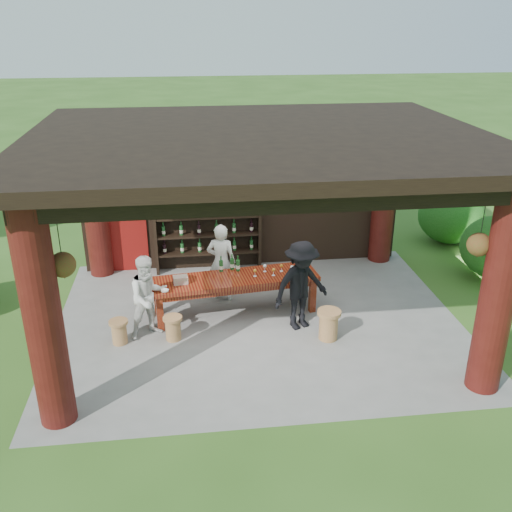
{
  "coord_description": "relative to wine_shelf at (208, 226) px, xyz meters",
  "views": [
    {
      "loc": [
        -1.19,
        -9.2,
        5.29
      ],
      "look_at": [
        0.0,
        0.4,
        1.15
      ],
      "focal_mm": 40.0,
      "sensor_mm": 36.0,
      "label": 1
    }
  ],
  "objects": [
    {
      "name": "napkin_basket",
      "position": [
        -0.6,
        -2.21,
        -0.2
      ],
      "size": [
        0.28,
        0.21,
        0.14
      ],
      "primitive_type": "cube",
      "rotation": [
        0.0,
        0.0,
        0.12
      ],
      "color": "#BF6672",
      "rests_on": "tasting_table"
    },
    {
      "name": "table_glasses",
      "position": [
        1.14,
        -1.99,
        -0.2
      ],
      "size": [
        0.78,
        0.26,
        0.15
      ],
      "color": "silver",
      "rests_on": "tasting_table"
    },
    {
      "name": "guest_man",
      "position": [
        1.52,
        -2.74,
        -0.19
      ],
      "size": [
        1.23,
        0.98,
        1.66
      ],
      "primitive_type": "imported",
      "rotation": [
        0.0,
        0.0,
        0.38
      ],
      "color": "black",
      "rests_on": "ground"
    },
    {
      "name": "tasting_table",
      "position": [
        0.4,
        -2.06,
        -0.39
      ],
      "size": [
        3.19,
        1.17,
        0.75
      ],
      "rotation": [
        0.0,
        0.0,
        0.12
      ],
      "color": "#4F0F0B",
      "rests_on": "ground"
    },
    {
      "name": "stool_near_left",
      "position": [
        -0.76,
        -2.9,
        -0.79
      ],
      "size": [
        0.34,
        0.34,
        0.44
      ],
      "rotation": [
        0.0,
        0.0,
        -0.38
      ],
      "color": "#9B6E3E",
      "rests_on": "ground"
    },
    {
      "name": "table_bottles",
      "position": [
        0.35,
        -1.76,
        -0.12
      ],
      "size": [
        0.4,
        0.16,
        0.31
      ],
      "color": "#194C1E",
      "rests_on": "tasting_table"
    },
    {
      "name": "guest_woman",
      "position": [
        -1.15,
        -2.69,
        -0.27
      ],
      "size": [
        0.9,
        0.82,
        1.51
      ],
      "primitive_type": "imported",
      "rotation": [
        0.0,
        0.0,
        0.43
      ],
      "color": "silver",
      "rests_on": "ground"
    },
    {
      "name": "wine_shelf",
      "position": [
        0.0,
        0.0,
        0.0
      ],
      "size": [
        2.31,
        0.35,
        2.03
      ],
      "color": "black",
      "rests_on": "ground"
    },
    {
      "name": "shrubs",
      "position": [
        2.88,
        -1.66,
        -0.48
      ],
      "size": [
        14.62,
        7.14,
        1.36
      ],
      "color": "#194C14",
      "rests_on": "ground"
    },
    {
      "name": "pavilion",
      "position": [
        0.79,
        -2.02,
        1.11
      ],
      "size": [
        7.5,
        6.0,
        3.6
      ],
      "color": "slate",
      "rests_on": "ground"
    },
    {
      "name": "trees",
      "position": [
        3.7,
        -1.6,
        2.34
      ],
      "size": [
        21.13,
        10.21,
        4.8
      ],
      "color": "#3F2819",
      "rests_on": "ground"
    },
    {
      "name": "stool_near_right",
      "position": [
        1.94,
        -3.21,
        -0.73
      ],
      "size": [
        0.42,
        0.42,
        0.55
      ],
      "rotation": [
        0.0,
        0.0,
        -0.24
      ],
      "color": "#9B6E3E",
      "rests_on": "ground"
    },
    {
      "name": "stool_far_left",
      "position": [
        -1.68,
        -2.9,
        -0.79
      ],
      "size": [
        0.33,
        0.33,
        0.44
      ],
      "rotation": [
        0.0,
        0.0,
        0.0
      ],
      "color": "#9B6E3E",
      "rests_on": "ground"
    },
    {
      "name": "host",
      "position": [
        0.19,
        -1.43,
        -0.24
      ],
      "size": [
        0.65,
        0.51,
        1.57
      ],
      "primitive_type": "imported",
      "rotation": [
        0.0,
        0.0,
        2.87
      ],
      "color": "silver",
      "rests_on": "ground"
    },
    {
      "name": "ground",
      "position": [
        0.8,
        -2.45,
        -1.02
      ],
      "size": [
        90.0,
        90.0,
        0.0
      ],
      "primitive_type": "plane",
      "color": "#2D5119",
      "rests_on": "ground"
    }
  ]
}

